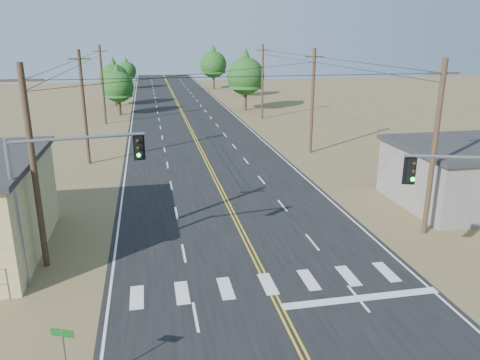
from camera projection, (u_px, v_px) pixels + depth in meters
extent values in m
cube|color=black|center=(207.00, 163.00, 42.44)|extent=(15.00, 200.00, 0.02)
cylinder|color=gray|center=(8.00, 284.00, 20.42)|extent=(0.06, 0.06, 1.50)
cylinder|color=#4C3826|center=(34.00, 170.00, 22.15)|extent=(0.30, 0.30, 10.00)
cube|color=#4C3826|center=(22.00, 80.00, 20.90)|extent=(1.80, 0.12, 0.12)
cylinder|color=#4C3826|center=(84.00, 108.00, 40.88)|extent=(0.30, 0.30, 10.00)
cube|color=#4C3826|center=(79.00, 59.00, 39.63)|extent=(1.80, 0.12, 0.12)
cylinder|color=#4C3826|center=(103.00, 85.00, 59.61)|extent=(0.30, 0.30, 10.00)
cube|color=#4C3826|center=(100.00, 51.00, 58.36)|extent=(1.80, 0.12, 0.12)
cylinder|color=#4C3826|center=(434.00, 150.00, 26.05)|extent=(0.30, 0.30, 10.00)
cube|color=#4C3826|center=(444.00, 73.00, 24.80)|extent=(1.80, 0.12, 0.12)
cylinder|color=#4C3826|center=(312.00, 102.00, 44.78)|extent=(0.30, 0.30, 10.00)
cube|color=#4C3826|center=(314.00, 57.00, 43.53)|extent=(1.80, 0.12, 0.12)
cylinder|color=#4C3826|center=(262.00, 82.00, 63.51)|extent=(0.30, 0.30, 10.00)
cube|color=#4C3826|center=(263.00, 50.00, 62.26)|extent=(1.80, 0.12, 0.12)
cylinder|color=gray|center=(17.00, 219.00, 20.67)|extent=(0.23, 0.23, 6.71)
cylinder|color=gray|center=(6.00, 145.00, 19.67)|extent=(0.17, 0.17, 0.58)
cylinder|color=gray|center=(78.00, 138.00, 20.56)|extent=(5.76, 0.97, 0.15)
cube|color=black|center=(139.00, 147.00, 21.57)|extent=(0.37, 0.33, 1.06)
sphere|color=black|center=(138.00, 141.00, 21.30)|extent=(0.19, 0.19, 0.19)
sphere|color=black|center=(138.00, 148.00, 21.40)|extent=(0.19, 0.19, 0.19)
sphere|color=#0CE533|center=(139.00, 155.00, 21.50)|extent=(0.19, 0.19, 0.19)
cylinder|color=gray|center=(477.00, 158.00, 18.30)|extent=(5.25, 1.77, 0.15)
cube|color=black|center=(410.00, 170.00, 18.73)|extent=(0.39, 0.36, 1.01)
sphere|color=black|center=(415.00, 164.00, 18.49)|extent=(0.18, 0.18, 0.18)
sphere|color=black|center=(414.00, 171.00, 18.59)|extent=(0.18, 0.18, 0.18)
sphere|color=#0CE533|center=(413.00, 179.00, 18.68)|extent=(0.18, 0.18, 0.18)
cube|color=#0C5415|center=(62.00, 333.00, 14.29)|extent=(0.71, 0.31, 0.25)
cylinder|color=#3F2D1E|center=(120.00, 106.00, 67.56)|extent=(0.47, 0.47, 2.65)
cone|color=#164D17|center=(118.00, 80.00, 66.47)|extent=(4.13, 4.13, 4.72)
sphere|color=#164D17|center=(118.00, 87.00, 66.75)|extent=(4.42, 4.42, 4.42)
cylinder|color=#3F2D1E|center=(116.00, 97.00, 76.23)|extent=(0.39, 0.39, 2.84)
cone|color=#164D17|center=(114.00, 72.00, 75.06)|extent=(4.42, 4.42, 5.05)
sphere|color=#164D17|center=(114.00, 79.00, 75.36)|extent=(4.73, 4.73, 4.73)
cylinder|color=#3F2D1E|center=(127.00, 83.00, 100.30)|extent=(0.41, 0.41, 2.45)
cone|color=#164D17|center=(126.00, 67.00, 99.29)|extent=(3.81, 3.81, 4.35)
sphere|color=#164D17|center=(126.00, 71.00, 99.55)|extent=(4.08, 4.08, 4.08)
cylinder|color=#3F2D1E|center=(245.00, 99.00, 71.65)|extent=(0.44, 0.44, 3.37)
cone|color=#164D17|center=(246.00, 68.00, 70.26)|extent=(5.24, 5.24, 5.99)
sphere|color=#164D17|center=(246.00, 76.00, 70.62)|extent=(5.62, 5.62, 5.62)
cylinder|color=#3F2D1E|center=(242.00, 90.00, 87.99)|extent=(0.45, 0.45, 2.49)
cone|color=#164D17|center=(242.00, 71.00, 86.96)|extent=(3.87, 3.87, 4.43)
sphere|color=#164D17|center=(242.00, 76.00, 87.23)|extent=(4.15, 4.15, 4.15)
cylinder|color=#3F2D1E|center=(214.00, 81.00, 100.06)|extent=(0.43, 0.43, 3.35)
cone|color=#164D17|center=(213.00, 59.00, 98.68)|extent=(5.20, 5.20, 5.95)
sphere|color=#164D17|center=(213.00, 65.00, 99.03)|extent=(5.58, 5.58, 5.58)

